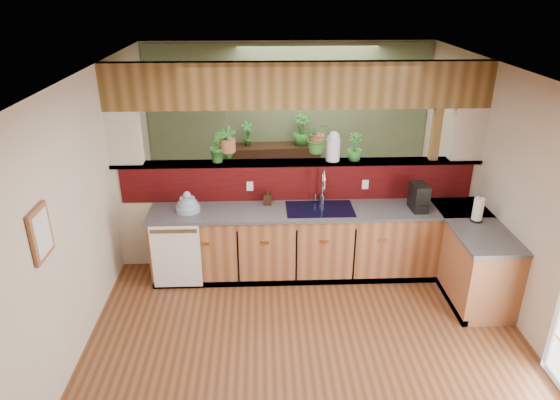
{
  "coord_description": "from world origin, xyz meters",
  "views": [
    {
      "loc": [
        -0.45,
        -4.51,
        3.45
      ],
      "look_at": [
        -0.25,
        0.7,
        1.15
      ],
      "focal_mm": 32.0,
      "sensor_mm": 36.0,
      "label": 1
    }
  ],
  "objects_px": {
    "faucet": "(323,186)",
    "coffee_maker": "(419,198)",
    "soap_dispenser": "(267,197)",
    "dish_stack": "(188,205)",
    "shelving_console": "(274,174)",
    "glass_jar": "(333,146)",
    "paper_towel": "(478,210)"
  },
  "relations": [
    {
      "from": "faucet",
      "to": "coffee_maker",
      "type": "bearing_deg",
      "value": -11.01
    },
    {
      "from": "faucet",
      "to": "soap_dispenser",
      "type": "bearing_deg",
      "value": 179.58
    },
    {
      "from": "dish_stack",
      "to": "soap_dispenser",
      "type": "xyz_separation_m",
      "value": [
        0.96,
        0.15,
        0.03
      ]
    },
    {
      "from": "soap_dispenser",
      "to": "shelving_console",
      "type": "bearing_deg",
      "value": 86.33
    },
    {
      "from": "coffee_maker",
      "to": "faucet",
      "type": "bearing_deg",
      "value": 165.75
    },
    {
      "from": "glass_jar",
      "to": "shelving_console",
      "type": "distance_m",
      "value": 2.29
    },
    {
      "from": "faucet",
      "to": "dish_stack",
      "type": "xyz_separation_m",
      "value": [
        -1.64,
        -0.15,
        -0.16
      ]
    },
    {
      "from": "paper_towel",
      "to": "glass_jar",
      "type": "relative_size",
      "value": 0.81
    },
    {
      "from": "dish_stack",
      "to": "shelving_console",
      "type": "xyz_separation_m",
      "value": [
        1.1,
        2.27,
        -0.48
      ]
    },
    {
      "from": "faucet",
      "to": "glass_jar",
      "type": "bearing_deg",
      "value": 56.84
    },
    {
      "from": "dish_stack",
      "to": "paper_towel",
      "type": "bearing_deg",
      "value": -6.82
    },
    {
      "from": "coffee_maker",
      "to": "shelving_console",
      "type": "relative_size",
      "value": 0.22
    },
    {
      "from": "soap_dispenser",
      "to": "dish_stack",
      "type": "bearing_deg",
      "value": -170.86
    },
    {
      "from": "shelving_console",
      "to": "soap_dispenser",
      "type": "bearing_deg",
      "value": -97.72
    },
    {
      "from": "shelving_console",
      "to": "dish_stack",
      "type": "bearing_deg",
      "value": -119.87
    },
    {
      "from": "soap_dispenser",
      "to": "faucet",
      "type": "bearing_deg",
      "value": -0.42
    },
    {
      "from": "coffee_maker",
      "to": "shelving_console",
      "type": "xyz_separation_m",
      "value": [
        -1.68,
        2.34,
        -0.55
      ]
    },
    {
      "from": "dish_stack",
      "to": "shelving_console",
      "type": "relative_size",
      "value": 0.2
    },
    {
      "from": "glass_jar",
      "to": "dish_stack",
      "type": "bearing_deg",
      "value": -168.35
    },
    {
      "from": "paper_towel",
      "to": "shelving_console",
      "type": "height_order",
      "value": "paper_towel"
    },
    {
      "from": "coffee_maker",
      "to": "shelving_console",
      "type": "height_order",
      "value": "coffee_maker"
    },
    {
      "from": "faucet",
      "to": "soap_dispenser",
      "type": "xyz_separation_m",
      "value": [
        -0.68,
        0.0,
        -0.14
      ]
    },
    {
      "from": "shelving_console",
      "to": "glass_jar",
      "type": "bearing_deg",
      "value": -74.18
    },
    {
      "from": "soap_dispenser",
      "to": "glass_jar",
      "type": "xyz_separation_m",
      "value": [
        0.82,
        0.21,
        0.57
      ]
    },
    {
      "from": "faucet",
      "to": "paper_towel",
      "type": "bearing_deg",
      "value": -17.74
    },
    {
      "from": "faucet",
      "to": "glass_jar",
      "type": "distance_m",
      "value": 0.51
    },
    {
      "from": "paper_towel",
      "to": "glass_jar",
      "type": "distance_m",
      "value": 1.84
    },
    {
      "from": "dish_stack",
      "to": "coffee_maker",
      "type": "xyz_separation_m",
      "value": [
        2.78,
        -0.07,
        0.07
      ]
    },
    {
      "from": "faucet",
      "to": "dish_stack",
      "type": "bearing_deg",
      "value": -174.79
    },
    {
      "from": "coffee_maker",
      "to": "shelving_console",
      "type": "distance_m",
      "value": 2.94
    },
    {
      "from": "glass_jar",
      "to": "soap_dispenser",
      "type": "bearing_deg",
      "value": -165.46
    },
    {
      "from": "paper_towel",
      "to": "shelving_console",
      "type": "xyz_separation_m",
      "value": [
        -2.27,
        2.67,
        -0.54
      ]
    }
  ]
}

